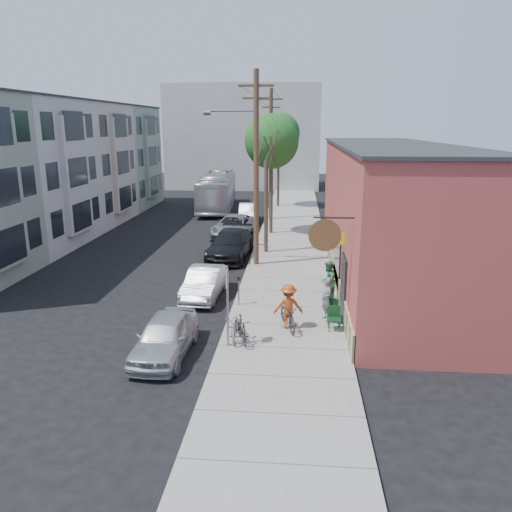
# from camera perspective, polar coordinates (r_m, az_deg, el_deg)

# --- Properties ---
(ground) EXTENTS (120.00, 120.00, 0.00)m
(ground) POSITION_cam_1_polar(r_m,az_deg,el_deg) (21.46, -7.99, -5.75)
(ground) COLOR black
(sidewalk) EXTENTS (4.50, 58.00, 0.15)m
(sidewalk) POSITION_cam_1_polar(r_m,az_deg,el_deg) (31.47, 3.99, 1.15)
(sidewalk) COLOR gray
(sidewalk) RESTS_ON ground
(cafe_building) EXTENTS (6.60, 20.20, 6.61)m
(cafe_building) POSITION_cam_1_polar(r_m,az_deg,el_deg) (25.31, 14.72, 4.81)
(cafe_building) COLOR #9F3F3B
(cafe_building) RESTS_ON ground
(apartment_row) EXTENTS (6.30, 32.00, 9.00)m
(apartment_row) POSITION_cam_1_polar(r_m,az_deg,el_deg) (37.52, -21.55, 9.22)
(apartment_row) COLOR gray
(apartment_row) RESTS_ON ground
(end_cap_building) EXTENTS (18.00, 8.00, 12.00)m
(end_cap_building) POSITION_cam_1_polar(r_m,az_deg,el_deg) (61.95, -1.38, 13.42)
(end_cap_building) COLOR #B5B5B0
(end_cap_building) RESTS_ON ground
(sign_post) EXTENTS (0.07, 0.45, 2.80)m
(sign_post) POSITION_cam_1_polar(r_m,az_deg,el_deg) (16.77, -3.28, -4.90)
(sign_post) COLOR slate
(sign_post) RESTS_ON sidewalk
(parking_meter_near) EXTENTS (0.14, 0.14, 1.24)m
(parking_meter_near) POSITION_cam_1_polar(r_m,az_deg,el_deg) (20.82, -1.99, -3.40)
(parking_meter_near) COLOR slate
(parking_meter_near) RESTS_ON sidewalk
(parking_meter_far) EXTENTS (0.14, 0.14, 1.24)m
(parking_meter_far) POSITION_cam_1_polar(r_m,az_deg,el_deg) (30.29, 0.20, 2.41)
(parking_meter_far) COLOR slate
(parking_meter_far) RESTS_ON sidewalk
(utility_pole_near) EXTENTS (3.57, 0.28, 10.00)m
(utility_pole_near) POSITION_cam_1_polar(r_m,az_deg,el_deg) (26.19, -0.11, 10.26)
(utility_pole_near) COLOR #503A28
(utility_pole_near) RESTS_ON sidewalk
(utility_pole_far) EXTENTS (1.80, 0.28, 10.00)m
(utility_pole_far) POSITION_cam_1_polar(r_m,az_deg,el_deg) (39.73, 1.69, 11.70)
(utility_pole_far) COLOR #503A28
(utility_pole_far) RESTS_ON sidewalk
(tree_bare) EXTENTS (0.24, 0.24, 5.33)m
(tree_bare) POSITION_cam_1_polar(r_m,az_deg,el_deg) (29.17, 1.16, 5.59)
(tree_bare) COLOR #44392C
(tree_bare) RESTS_ON sidewalk
(tree_leafy_mid) EXTENTS (3.63, 3.63, 8.05)m
(tree_leafy_mid) POSITION_cam_1_polar(r_m,az_deg,el_deg) (34.23, 1.79, 12.92)
(tree_leafy_mid) COLOR #44392C
(tree_leafy_mid) RESTS_ON sidewalk
(tree_leafy_far) EXTENTS (3.79, 3.79, 8.46)m
(tree_leafy_far) POSITION_cam_1_polar(r_m,az_deg,el_deg) (46.16, 2.61, 13.80)
(tree_leafy_far) COLOR #44392C
(tree_leafy_far) RESTS_ON sidewalk
(patio_chair_a) EXTENTS (0.65, 0.65, 0.88)m
(patio_chair_a) POSITION_cam_1_polar(r_m,az_deg,el_deg) (19.33, 8.77, -6.26)
(patio_chair_a) COLOR #0F3819
(patio_chair_a) RESTS_ON sidewalk
(patio_chair_b) EXTENTS (0.51, 0.51, 0.88)m
(patio_chair_b) POSITION_cam_1_polar(r_m,az_deg,el_deg) (18.61, 8.95, -7.12)
(patio_chair_b) COLOR #0F3819
(patio_chair_b) RESTS_ON sidewalk
(patron_grey) EXTENTS (0.61, 0.73, 1.71)m
(patron_grey) POSITION_cam_1_polar(r_m,az_deg,el_deg) (19.37, 8.08, -4.88)
(patron_grey) COLOR slate
(patron_grey) RESTS_ON sidewalk
(patron_green) EXTENTS (0.91, 1.02, 1.74)m
(patron_green) POSITION_cam_1_polar(r_m,az_deg,el_deg) (21.47, 8.22, -2.86)
(patron_green) COLOR #30794B
(patron_green) RESTS_ON sidewalk
(cyclist) EXTENTS (1.17, 0.77, 1.69)m
(cyclist) POSITION_cam_1_polar(r_m,az_deg,el_deg) (18.48, 3.71, -5.77)
(cyclist) COLOR #9D4016
(cyclist) RESTS_ON sidewalk
(cyclist_bike) EXTENTS (1.16, 1.99, 0.99)m
(cyclist_bike) POSITION_cam_1_polar(r_m,az_deg,el_deg) (18.61, 3.70, -6.78)
(cyclist_bike) COLOR black
(cyclist_bike) RESTS_ON sidewalk
(parked_bike_a) EXTENTS (0.85, 1.56, 0.90)m
(parked_bike_a) POSITION_cam_1_polar(r_m,az_deg,el_deg) (17.46, -1.62, -8.40)
(parked_bike_a) COLOR black
(parked_bike_a) RESTS_ON sidewalk
(parked_bike_b) EXTENTS (0.70, 1.77, 0.92)m
(parked_bike_b) POSITION_cam_1_polar(r_m,az_deg,el_deg) (17.77, -2.37, -7.96)
(parked_bike_b) COLOR slate
(parked_bike_b) RESTS_ON sidewalk
(car_0) EXTENTS (1.75, 4.08, 1.37)m
(car_0) POSITION_cam_1_polar(r_m,az_deg,el_deg) (16.99, -10.35, -9.02)
(car_0) COLOR #B6BABE
(car_0) RESTS_ON ground
(car_1) EXTENTS (1.55, 4.07, 1.32)m
(car_1) POSITION_cam_1_polar(r_m,az_deg,el_deg) (22.32, -5.92, -3.07)
(car_1) COLOR #B9BBC1
(car_1) RESTS_ON ground
(car_2) EXTENTS (2.47, 5.48, 1.56)m
(car_2) POSITION_cam_1_polar(r_m,az_deg,el_deg) (28.81, -2.96, 1.33)
(car_2) COLOR black
(car_2) RESTS_ON ground
(car_3) EXTENTS (2.88, 5.36, 1.43)m
(car_3) POSITION_cam_1_polar(r_m,az_deg,el_deg) (34.47, -2.55, 3.46)
(car_3) COLOR #94989B
(car_3) RESTS_ON ground
(car_4) EXTENTS (1.86, 4.46, 1.43)m
(car_4) POSITION_cam_1_polar(r_m,az_deg,el_deg) (39.54, -0.82, 4.94)
(car_4) COLOR #A3A6AA
(car_4) RESTS_ON ground
(bus) EXTENTS (3.54, 11.72, 3.22)m
(bus) POSITION_cam_1_polar(r_m,az_deg,el_deg) (45.71, -4.47, 7.37)
(bus) COLOR silver
(bus) RESTS_ON ground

